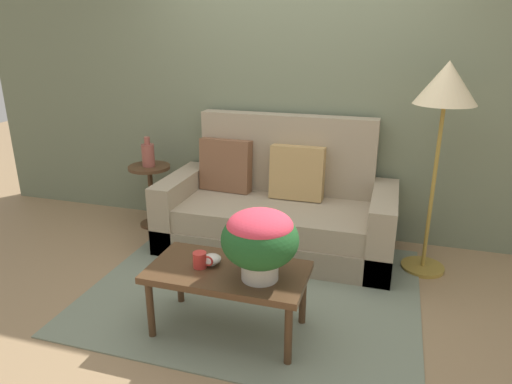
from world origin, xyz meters
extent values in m
plane|color=#997A56|center=(0.00, 0.00, 0.00)|extent=(14.00, 14.00, 0.00)
cube|color=slate|center=(0.00, 1.21, 1.46)|extent=(6.40, 0.12, 2.93)
cube|color=gray|center=(0.00, -0.02, 0.01)|extent=(2.33, 1.92, 0.01)
cube|color=gray|center=(-0.02, 0.67, 0.12)|extent=(1.96, 0.88, 0.23)
cube|color=gray|center=(-0.02, 0.64, 0.33)|extent=(1.56, 0.79, 0.19)
cube|color=gray|center=(-0.02, 1.03, 0.66)|extent=(1.56, 0.16, 0.91)
cube|color=gray|center=(-0.91, 0.67, 0.30)|extent=(0.20, 0.88, 0.60)
cube|color=gray|center=(0.86, 0.67, 0.30)|extent=(0.20, 0.88, 0.60)
cube|color=brown|center=(-0.56, 0.89, 0.66)|extent=(0.48, 0.19, 0.48)
cube|color=tan|center=(0.11, 0.87, 0.65)|extent=(0.46, 0.20, 0.47)
cylinder|color=#442D1B|center=(-0.45, -0.74, 0.20)|extent=(0.05, 0.05, 0.39)
cylinder|color=#442D1B|center=(0.42, -0.74, 0.20)|extent=(0.05, 0.05, 0.39)
cylinder|color=#442D1B|center=(-0.45, -0.34, 0.20)|extent=(0.05, 0.05, 0.39)
cylinder|color=#442D1B|center=(0.42, -0.34, 0.20)|extent=(0.05, 0.05, 0.39)
cube|color=#4C331E|center=(-0.02, -0.54, 0.42)|extent=(0.97, 0.51, 0.04)
cylinder|color=#4C331E|center=(-1.31, 0.83, 0.01)|extent=(0.26, 0.26, 0.03)
cylinder|color=#4C331E|center=(-1.31, 0.83, 0.30)|extent=(0.05, 0.05, 0.55)
cylinder|color=#4C331E|center=(-1.31, 0.83, 0.59)|extent=(0.39, 0.39, 0.03)
cylinder|color=olive|center=(1.19, 0.66, 0.01)|extent=(0.33, 0.33, 0.03)
cylinder|color=olive|center=(1.19, 0.66, 0.67)|extent=(0.03, 0.03, 1.28)
cone|color=beige|center=(1.19, 0.66, 1.46)|extent=(0.44, 0.44, 0.30)
cylinder|color=#B7B2A8|center=(0.20, -0.59, 0.51)|extent=(0.22, 0.22, 0.14)
ellipsoid|color=#1E5123|center=(0.20, -0.59, 0.69)|extent=(0.45, 0.45, 0.33)
ellipsoid|color=#DB384C|center=(0.20, -0.59, 0.77)|extent=(0.38, 0.38, 0.18)
cylinder|color=red|center=(-0.19, -0.57, 0.49)|extent=(0.08, 0.08, 0.10)
torus|color=red|center=(-0.13, -0.57, 0.49)|extent=(0.07, 0.01, 0.07)
cylinder|color=silver|center=(-0.13, -0.51, 0.45)|extent=(0.05, 0.05, 0.02)
ellipsoid|color=silver|center=(-0.13, -0.51, 0.47)|extent=(0.12, 0.12, 0.05)
cylinder|color=#934C42|center=(-1.30, 0.83, 0.71)|extent=(0.12, 0.12, 0.21)
cylinder|color=#934C42|center=(-1.30, 0.83, 0.85)|extent=(0.05, 0.05, 0.07)
camera|label=1|loc=(0.87, -2.86, 1.80)|focal=32.29mm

